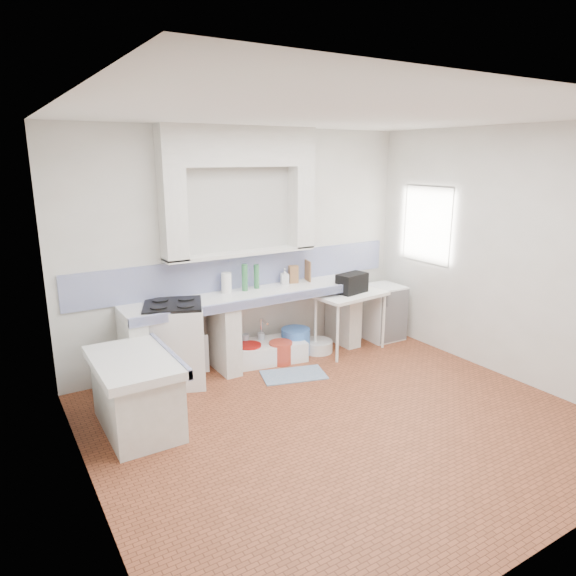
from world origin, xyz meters
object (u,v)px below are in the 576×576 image
sink (268,352)px  fridge (382,312)px  stove (175,345)px  side_table (350,322)px

sink → fridge: size_ratio=1.18×
stove → fridge: 2.94m
sink → stove: bearing=-169.0°
side_table → fridge: 0.68m
sink → fridge: fridge is taller
stove → fridge: size_ratio=1.19×
stove → sink: 1.24m
sink → side_table: size_ratio=0.96×
stove → side_table: 2.28m
side_table → sink: bearing=161.2°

